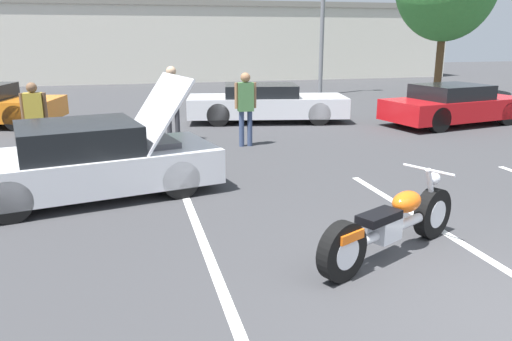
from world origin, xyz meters
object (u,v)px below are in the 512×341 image
show_car_hood_open (91,160)px  parked_car_right_row (454,105)px  motorcycle (391,225)px  spectator_midground (35,115)px  light_pole (325,7)px  spectator_by_show_car (172,97)px  parked_car_mid_row (266,103)px  spectator_near_motorcycle (246,103)px

show_car_hood_open → parked_car_right_row: (9.93, 4.36, -0.01)m
motorcycle → show_car_hood_open: size_ratio=0.53×
motorcycle → show_car_hood_open: show_car_hood_open is taller
show_car_hood_open → spectator_midground: show_car_hood_open is taller
light_pole → spectator_by_show_car: bearing=-130.8°
motorcycle → parked_car_mid_row: bearing=56.7°
show_car_hood_open → motorcycle: bearing=-55.8°
motorcycle → parked_car_right_row: size_ratio=0.51×
parked_car_right_row → spectator_midground: size_ratio=2.77×
show_car_hood_open → spectator_by_show_car: bearing=54.4°
parked_car_mid_row → spectator_near_motorcycle: bearing=-102.0°
parked_car_mid_row → motorcycle: bearing=-85.6°
motorcycle → parked_car_right_row: bearing=24.3°
motorcycle → spectator_by_show_car: spectator_by_show_car is taller
parked_car_mid_row → parked_car_right_row: bearing=-9.1°
show_car_hood_open → parked_car_mid_row: bearing=40.9°
light_pole → spectator_by_show_car: 11.49m
parked_car_mid_row → show_car_hood_open: bearing=-115.7°
motorcycle → show_car_hood_open: 4.94m
motorcycle → spectator_by_show_car: size_ratio=1.24×
spectator_midground → show_car_hood_open: bearing=-66.0°
parked_car_mid_row → spectator_by_show_car: spectator_by_show_car is taller
spectator_near_motorcycle → light_pole: bearing=58.7°
light_pole → spectator_by_show_car: (-7.32, -8.47, -2.59)m
light_pole → motorcycle: (-5.46, -15.80, -3.31)m
motorcycle → spectator_near_motorcycle: (-0.24, 6.42, 0.64)m
show_car_hood_open → spectator_near_motorcycle: size_ratio=2.49×
show_car_hood_open → parked_car_right_row: size_ratio=0.95×
spectator_midground → spectator_near_motorcycle: bearing=2.5°
spectator_near_motorcycle → spectator_by_show_car: 1.86m
light_pole → motorcycle: 17.04m
parked_car_mid_row → spectator_by_show_car: bearing=-130.7°
spectator_near_motorcycle → spectator_by_show_car: bearing=150.6°
motorcycle → show_car_hood_open: bearing=109.9°
parked_car_right_row → motorcycle: bearing=-139.9°
parked_car_right_row → spectator_near_motorcycle: 6.76m
light_pole → spectator_midground: bearing=-137.0°
motorcycle → spectator_by_show_car: bearing=77.8°
light_pole → spectator_near_motorcycle: light_pole is taller
light_pole → parked_car_mid_row: size_ratio=1.33×
spectator_midground → light_pole: bearing=43.0°
parked_car_right_row → spectator_near_motorcycle: (-6.61, -1.35, 0.46)m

